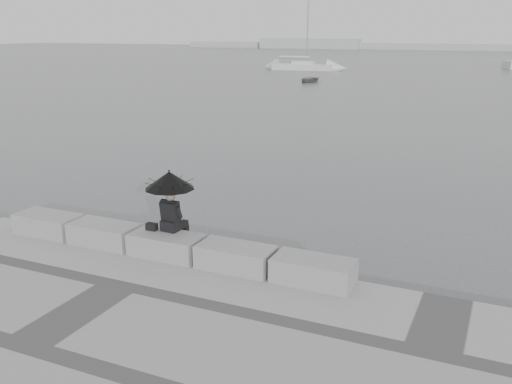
% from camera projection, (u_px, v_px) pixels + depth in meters
% --- Properties ---
extents(ground, '(360.00, 360.00, 0.00)m').
position_uv_depth(ground, '(179.00, 269.00, 13.12)').
color(ground, '#4B4D50').
rests_on(ground, ground).
extents(stone_block_far_left, '(1.60, 0.80, 0.50)m').
position_uv_depth(stone_block_far_left, '(48.00, 224.00, 13.88)').
color(stone_block_far_left, gray).
rests_on(stone_block_far_left, promenade).
extents(stone_block_left, '(1.60, 0.80, 0.50)m').
position_uv_depth(stone_block_left, '(104.00, 234.00, 13.20)').
color(stone_block_left, gray).
rests_on(stone_block_left, promenade).
extents(stone_block_centre, '(1.60, 0.80, 0.50)m').
position_uv_depth(stone_block_centre, '(167.00, 245.00, 12.52)').
color(stone_block_centre, gray).
rests_on(stone_block_centre, promenade).
extents(stone_block_right, '(1.60, 0.80, 0.50)m').
position_uv_depth(stone_block_right, '(236.00, 257.00, 11.85)').
color(stone_block_right, gray).
rests_on(stone_block_right, promenade).
extents(stone_block_far_right, '(1.60, 0.80, 0.50)m').
position_uv_depth(stone_block_far_right, '(313.00, 271.00, 11.17)').
color(stone_block_far_right, gray).
rests_on(stone_block_far_right, promenade).
extents(seated_person, '(1.10, 1.10, 1.39)m').
position_uv_depth(seated_person, '(169.00, 188.00, 12.44)').
color(seated_person, black).
rests_on(seated_person, stone_block_centre).
extents(bag, '(0.25, 0.14, 0.16)m').
position_uv_depth(bag, '(152.00, 227.00, 12.70)').
color(bag, black).
rests_on(bag, stone_block_centre).
extents(distant_landmass, '(180.00, 8.00, 2.80)m').
position_uv_depth(distant_landmass, '(461.00, 47.00, 151.41)').
color(distant_landmass, '#A3A6A9').
rests_on(distant_landmass, ground).
extents(sailboat_left, '(8.52, 3.11, 12.90)m').
position_uv_depth(sailboat_left, '(303.00, 66.00, 77.83)').
color(sailboat_left, silver).
rests_on(sailboat_left, ground).
extents(dinghy, '(3.47, 1.84, 0.56)m').
position_uv_depth(dinghy, '(309.00, 79.00, 60.03)').
color(dinghy, gray).
rests_on(dinghy, ground).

